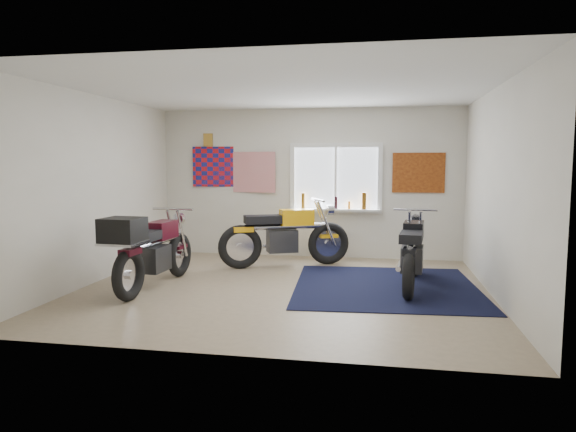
% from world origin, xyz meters
% --- Properties ---
extents(ground, '(5.50, 5.50, 0.00)m').
position_xyz_m(ground, '(0.00, 0.00, 0.00)').
color(ground, '#9E896B').
rests_on(ground, ground).
extents(room_shell, '(5.50, 5.50, 5.50)m').
position_xyz_m(room_shell, '(0.00, 0.00, 1.64)').
color(room_shell, white).
rests_on(room_shell, ground).
extents(navy_rug, '(2.66, 2.76, 0.01)m').
position_xyz_m(navy_rug, '(1.39, 0.35, 0.01)').
color(navy_rug, black).
rests_on(navy_rug, ground).
extents(window_assembly, '(1.66, 0.17, 1.26)m').
position_xyz_m(window_assembly, '(0.50, 2.47, 1.37)').
color(window_assembly, white).
rests_on(window_assembly, room_shell).
extents(oil_bottles, '(1.18, 0.09, 0.30)m').
position_xyz_m(oil_bottles, '(0.58, 2.40, 1.03)').
color(oil_bottles, brown).
rests_on(oil_bottles, window_assembly).
extents(flag_display, '(1.60, 0.10, 1.17)m').
position_xyz_m(flag_display, '(-1.90, 2.48, 2.15)').
color(flag_display, red).
rests_on(flag_display, room_shell).
extents(triumph_poster, '(0.90, 0.03, 0.70)m').
position_xyz_m(triumph_poster, '(1.95, 2.48, 1.55)').
color(triumph_poster, '#A54C14').
rests_on(triumph_poster, room_shell).
extents(yellow_triumph, '(2.10, 1.07, 1.13)m').
position_xyz_m(yellow_triumph, '(-0.26, 1.50, 0.50)').
color(yellow_triumph, black).
rests_on(yellow_triumph, ground).
extents(black_chrome_bike, '(0.63, 2.07, 1.06)m').
position_xyz_m(black_chrome_bike, '(1.75, 0.41, 0.46)').
color(black_chrome_bike, black).
rests_on(black_chrome_bike, navy_rug).
extents(maroon_tourer, '(0.65, 2.11, 1.07)m').
position_xyz_m(maroon_tourer, '(-1.76, -0.40, 0.56)').
color(maroon_tourer, black).
rests_on(maroon_tourer, ground).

